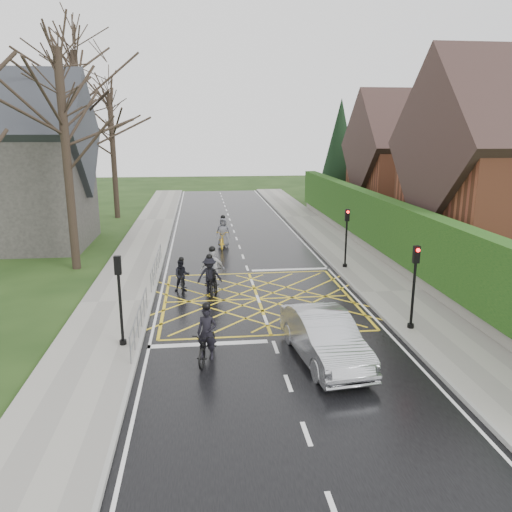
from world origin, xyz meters
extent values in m
plane|color=black|center=(0.00, 0.00, 0.00)|extent=(120.00, 120.00, 0.00)
cube|color=black|center=(0.00, 0.00, 0.01)|extent=(9.00, 80.00, 0.01)
cube|color=gray|center=(6.00, 0.00, 0.07)|extent=(3.00, 80.00, 0.15)
cube|color=gray|center=(-6.00, 0.00, 0.07)|extent=(3.00, 80.00, 0.15)
cube|color=slate|center=(7.75, 6.00, 0.35)|extent=(0.50, 38.00, 0.70)
cube|color=#0F3911|center=(7.75, 6.00, 2.10)|extent=(0.90, 38.00, 2.80)
cube|color=brown|center=(14.75, 18.00, 3.00)|extent=(9.00, 8.00, 6.00)
cube|color=#31211D|center=(14.75, 18.00, 5.90)|extent=(9.80, 8.80, 8.80)
cube|color=brown|center=(17.45, 18.00, 8.50)|extent=(0.70, 0.70, 1.60)
cylinder|color=black|center=(10.75, 26.00, 0.60)|extent=(0.50, 0.50, 1.20)
cone|color=black|center=(10.75, 26.00, 5.00)|extent=(4.60, 4.60, 10.00)
cube|color=#2D2B28|center=(-13.50, 12.00, 3.50)|extent=(8.00, 7.00, 7.00)
cube|color=#26282D|center=(-13.50, 12.00, 6.90)|extent=(8.80, 7.80, 7.80)
cylinder|color=black|center=(-9.00, 6.00, 5.50)|extent=(0.44, 0.44, 11.00)
cylinder|color=black|center=(-10.00, 14.00, 6.00)|extent=(0.44, 0.44, 12.00)
cylinder|color=black|center=(-9.30, 22.00, 5.00)|extent=(0.44, 0.44, 10.00)
cylinder|color=slate|center=(-4.65, -3.50, 1.00)|extent=(0.05, 5.00, 0.05)
cylinder|color=slate|center=(-4.65, -3.50, 0.55)|extent=(0.04, 5.00, 0.04)
cylinder|color=slate|center=(-4.65, -6.00, 0.50)|extent=(0.04, 0.04, 1.00)
cylinder|color=slate|center=(-4.65, -1.00, 0.50)|extent=(0.04, 0.04, 1.00)
cylinder|color=slate|center=(-4.65, 4.00, 1.00)|extent=(0.05, 6.00, 0.05)
cylinder|color=slate|center=(-4.65, 4.00, 0.55)|extent=(0.04, 6.00, 0.04)
cylinder|color=slate|center=(-4.65, 1.00, 0.50)|extent=(0.04, 0.04, 1.00)
cylinder|color=slate|center=(-4.65, 7.00, 0.50)|extent=(0.04, 0.04, 1.00)
cylinder|color=black|center=(5.10, 4.20, 1.50)|extent=(0.10, 0.10, 3.00)
cylinder|color=black|center=(5.10, 4.20, 0.15)|extent=(0.24, 0.24, 0.30)
cube|color=black|center=(5.10, 4.20, 2.90)|extent=(0.22, 0.16, 0.62)
sphere|color=#FF0C0C|center=(5.10, 4.08, 3.08)|extent=(0.14, 0.14, 0.14)
cylinder|color=black|center=(5.10, -4.20, 1.50)|extent=(0.10, 0.10, 3.00)
cylinder|color=black|center=(5.10, -4.20, 0.15)|extent=(0.24, 0.24, 0.30)
cube|color=black|center=(5.10, -4.20, 2.90)|extent=(0.22, 0.16, 0.62)
sphere|color=#FF0C0C|center=(5.10, -4.32, 3.08)|extent=(0.14, 0.14, 0.14)
cylinder|color=black|center=(-5.10, -4.50, 1.50)|extent=(0.10, 0.10, 3.00)
cylinder|color=black|center=(-5.10, -4.50, 0.15)|extent=(0.24, 0.24, 0.30)
cube|color=black|center=(-5.10, -4.50, 2.90)|extent=(0.22, 0.16, 0.62)
sphere|color=#FF0C0C|center=(-5.10, -4.38, 3.08)|extent=(0.14, 0.14, 0.14)
imported|color=black|center=(-2.29, -5.67, 0.51)|extent=(1.16, 2.07, 1.03)
imported|color=black|center=(-2.29, -5.57, 0.87)|extent=(0.72, 0.57, 1.75)
sphere|color=black|center=(-2.29, -5.57, 1.77)|extent=(0.27, 0.27, 0.27)
imported|color=black|center=(-3.31, 1.39, 0.48)|extent=(0.52, 1.63, 0.97)
imported|color=black|center=(-3.31, 1.49, 0.74)|extent=(0.74, 0.59, 1.48)
sphere|color=black|center=(-3.31, 1.49, 1.50)|extent=(0.23, 0.23, 0.23)
imported|color=black|center=(-2.06, 0.85, 0.50)|extent=(0.84, 1.96, 1.00)
imported|color=black|center=(-2.06, 0.95, 0.85)|extent=(1.15, 0.73, 1.70)
sphere|color=black|center=(-2.06, 0.95, 1.72)|extent=(0.27, 0.27, 0.27)
imported|color=black|center=(-1.92, 1.38, 0.62)|extent=(0.89, 2.14, 1.25)
imported|color=#B8B7BC|center=(-1.92, 1.48, 0.96)|extent=(1.18, 0.63, 1.91)
sphere|color=black|center=(-1.92, 1.48, 1.93)|extent=(0.30, 0.30, 0.30)
imported|color=gold|center=(-1.01, 9.99, 0.55)|extent=(1.03, 2.19, 1.11)
imported|color=#5B5C63|center=(-1.01, 10.09, 0.94)|extent=(1.00, 0.73, 1.88)
sphere|color=black|center=(-1.01, 10.09, 1.90)|extent=(0.30, 0.30, 0.30)
imported|color=#A5A7AC|center=(1.40, -6.11, 0.78)|extent=(2.19, 4.87, 1.55)
camera|label=1|loc=(-2.41, -20.42, 7.13)|focal=35.00mm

